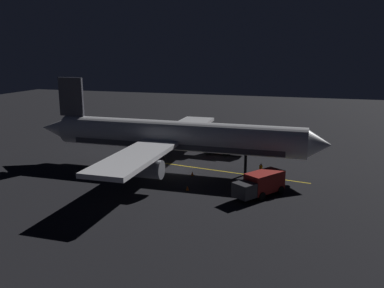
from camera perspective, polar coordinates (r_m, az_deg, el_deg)
ground_plane at (r=52.69m, az=-2.09°, el=-3.67°), size 180.00×180.00×0.20m
apron_guide_stripe at (r=52.52m, az=2.42°, el=-3.61°), size 4.46×25.67×0.01m
airliner at (r=51.79m, az=-2.77°, el=1.02°), size 34.23×39.05×11.59m
baggage_truck at (r=43.37m, az=9.72°, el=-5.66°), size 6.22×5.15×2.51m
catering_truck at (r=59.57m, az=4.40°, el=-0.45°), size 2.67×5.89×2.28m
ground_crew_worker at (r=49.76m, az=9.73°, el=-3.69°), size 0.40×0.40×1.74m
traffic_cone_near_left at (r=44.68m, az=-0.65°, el=-6.31°), size 0.50×0.50×0.55m
traffic_cone_near_right at (r=44.53m, az=10.09°, el=-6.58°), size 0.50×0.50×0.55m
traffic_cone_under_wing at (r=49.83m, az=0.05°, el=-4.23°), size 0.50×0.50×0.55m
traffic_cone_far at (r=52.61m, az=10.81°, el=-3.53°), size 0.50×0.50×0.55m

